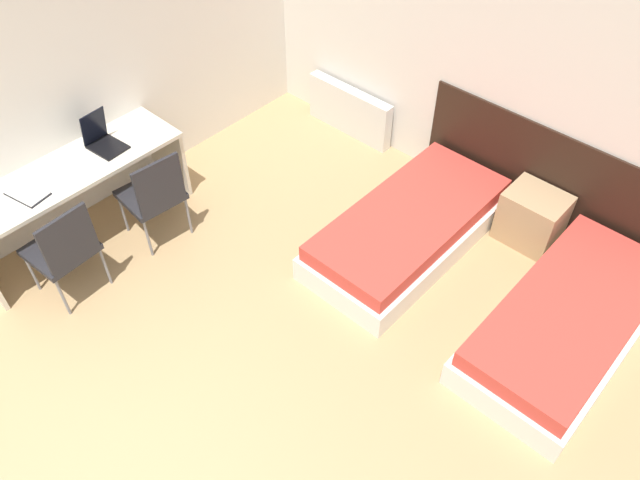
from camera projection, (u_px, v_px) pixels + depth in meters
name	position (u px, v px, depth m)	size (l,w,h in m)	color
wall_back	(474.00, 54.00, 5.33)	(5.57, 0.05, 2.70)	silver
wall_left	(102.00, 57.00, 5.30)	(0.05, 5.30, 2.70)	silver
headboard_panel	(552.00, 183.00, 5.45)	(2.54, 0.03, 0.99)	black
bed_near_window	(409.00, 228.00, 5.50)	(0.93, 1.99, 0.39)	silver
bed_near_door	(567.00, 322.00, 4.79)	(0.93, 1.99, 0.39)	silver
nightstand	(532.00, 217.00, 5.50)	(0.51, 0.41, 0.51)	tan
radiator	(350.00, 111.00, 6.64)	(1.05, 0.12, 0.52)	silver
desk	(73.00, 185.00, 5.31)	(0.61, 1.96, 0.75)	beige
chair_near_laptop	(154.00, 193.00, 5.33)	(0.52, 0.52, 0.93)	#232328
chair_near_notebook	(63.00, 248.00, 4.88)	(0.51, 0.51, 0.93)	#232328
laptop	(103.00, 140.00, 5.37)	(0.34, 0.27, 0.32)	black
open_notebook	(28.00, 193.00, 4.97)	(0.37, 0.27, 0.02)	black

